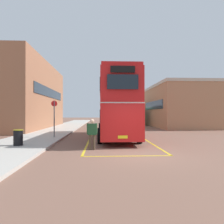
% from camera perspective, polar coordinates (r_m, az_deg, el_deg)
% --- Properties ---
extents(ground_plane, '(135.60, 135.60, 0.00)m').
position_cam_1_polar(ground_plane, '(24.40, 1.18, -4.77)').
color(ground_plane, brown).
extents(sidewalk_left, '(4.00, 57.60, 0.14)m').
position_cam_1_polar(sidewalk_left, '(27.16, -13.03, -4.15)').
color(sidewalk_left, '#B2ADA3').
rests_on(sidewalk_left, ground).
extents(brick_building_left, '(5.30, 18.02, 8.05)m').
position_cam_1_polar(brick_building_left, '(29.35, -20.76, 3.88)').
color(brick_building_left, '#9E6647').
rests_on(brick_building_left, ground).
extents(depot_building_right, '(8.13, 12.80, 5.79)m').
position_cam_1_polar(depot_building_right, '(32.01, 17.67, 1.51)').
color(depot_building_right, '#AD7A56').
rests_on(depot_building_right, ground).
extents(double_decker_bus, '(2.78, 10.40, 4.75)m').
position_cam_1_polar(double_decker_bus, '(16.95, 1.10, 1.74)').
color(double_decker_bus, black).
rests_on(double_decker_bus, ground).
extents(single_deck_bus, '(3.22, 9.05, 3.02)m').
position_cam_1_polar(single_deck_bus, '(36.25, 4.36, -0.69)').
color(single_deck_bus, black).
rests_on(single_deck_bus, ground).
extents(pedestrian_boarding, '(0.54, 0.27, 1.61)m').
position_cam_1_polar(pedestrian_boarding, '(11.49, -5.21, -5.24)').
color(pedestrian_boarding, '#473828').
rests_on(pedestrian_boarding, ground).
extents(litter_bin, '(0.53, 0.53, 0.87)m').
position_cam_1_polar(litter_bin, '(13.14, -23.23, -6.11)').
color(litter_bin, black).
rests_on(litter_bin, sidewalk_left).
extents(bus_stop_sign, '(0.43, 0.14, 2.70)m').
position_cam_1_polar(bus_stop_sign, '(16.73, -14.81, -0.79)').
color(bus_stop_sign, '#4C4C51').
rests_on(bus_stop_sign, sidewalk_left).
extents(bay_marking_yellow, '(4.14, 12.38, 0.01)m').
position_cam_1_polar(bay_marking_yellow, '(15.15, 1.60, -7.53)').
color(bay_marking_yellow, gold).
rests_on(bay_marking_yellow, ground).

